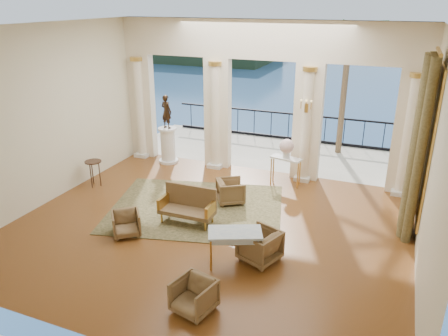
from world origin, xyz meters
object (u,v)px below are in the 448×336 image
at_px(side_table, 93,165).
at_px(armchair_d, 231,190).
at_px(statue, 166,112).
at_px(armchair_a, 126,223).
at_px(console_table, 286,162).
at_px(armchair_c, 260,244).
at_px(armchair_b, 194,295).
at_px(game_table, 235,235).
at_px(pedestal, 168,146).
at_px(settee, 188,205).

bearing_deg(side_table, armchair_d, 6.65).
height_order(armchair_d, statue, statue).
height_order(armchair_a, side_table, side_table).
distance_m(console_table, side_table, 5.45).
bearing_deg(armchair_c, statue, -112.74).
distance_m(armchair_a, statue, 4.95).
bearing_deg(side_table, console_table, 23.15).
distance_m(armchair_d, console_table, 1.99).
bearing_deg(side_table, armchair_a, -39.75).
xyz_separation_m(armchair_a, armchair_b, (2.55, -1.76, 0.02)).
bearing_deg(armchair_d, armchair_c, -179.54).
bearing_deg(statue, armchair_d, 159.68).
distance_m(game_table, side_table, 5.53).
height_order(armchair_b, armchair_d, armchair_d).
xyz_separation_m(armchair_d, side_table, (-3.99, -0.46, 0.30)).
distance_m(armchair_b, game_table, 1.66).
height_order(game_table, pedestal, pedestal).
bearing_deg(armchair_d, game_table, 169.96).
relative_size(armchair_d, pedestal, 0.59).
relative_size(armchair_b, console_table, 0.71).
bearing_deg(armchair_d, armchair_a, 114.61).
xyz_separation_m(console_table, side_table, (-5.01, -2.14, -0.04)).
xyz_separation_m(armchair_a, armchair_d, (1.57, 2.48, 0.04)).
height_order(settee, console_table, settee).
height_order(armchair_a, pedestal, pedestal).
xyz_separation_m(armchair_d, game_table, (1.11, -2.62, 0.31)).
height_order(settee, pedestal, pedestal).
bearing_deg(settee, armchair_c, -25.60).
relative_size(armchair_b, settee, 0.50).
bearing_deg(armchair_b, armchair_d, 116.70).
height_order(armchair_b, statue, statue).
distance_m(armchair_b, console_table, 5.93).
relative_size(armchair_c, armchair_d, 1.07).
height_order(game_table, side_table, side_table).
xyz_separation_m(statue, side_table, (-0.99, -2.52, -1.05)).
bearing_deg(pedestal, side_table, -111.39).
bearing_deg(armchair_b, settee, 131.73).
bearing_deg(statue, console_table, -171.27).
bearing_deg(game_table, console_table, 67.49).
height_order(armchair_c, side_table, side_table).
distance_m(armchair_a, settee, 1.51).
relative_size(armchair_a, pedestal, 0.53).
bearing_deg(armchair_d, statue, 22.43).
distance_m(armchair_b, armchair_d, 4.35).
bearing_deg(settee, armchair_b, -62.81).
xyz_separation_m(armchair_b, armchair_d, (-0.98, 4.24, 0.01)).
distance_m(armchair_c, pedestal, 6.31).
distance_m(armchair_b, side_table, 6.25).
distance_m(armchair_a, pedestal, 4.76).
relative_size(settee, pedestal, 1.15).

